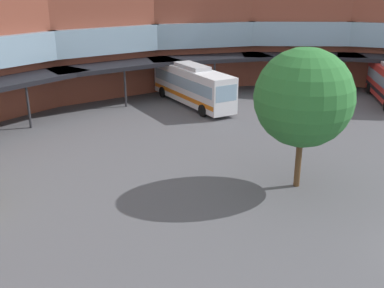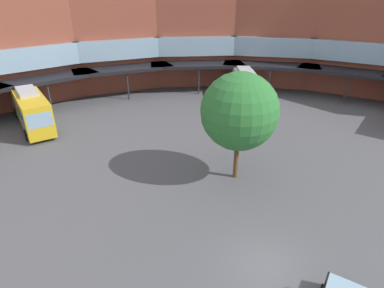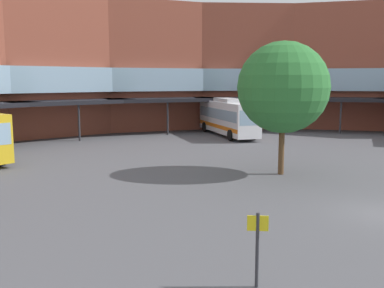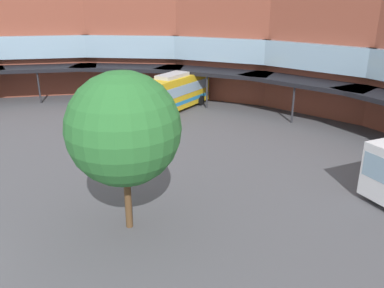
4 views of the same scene
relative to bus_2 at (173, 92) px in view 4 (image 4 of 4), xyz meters
name	(u,v)px [view 4 (image 4 of 4)]	position (x,y,z in m)	size (l,w,h in m)	color
station_building	(270,52)	(11.50, 0.12, 5.15)	(81.27, 37.28, 14.86)	brown
bus_2	(173,92)	(0.00, 0.00, 0.00)	(4.37, 11.10, 3.99)	gold
plaza_tree	(124,129)	(14.59, -17.71, 3.42)	(5.65, 5.65, 8.27)	brown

